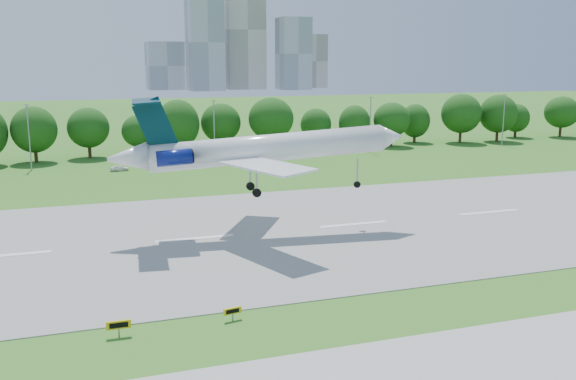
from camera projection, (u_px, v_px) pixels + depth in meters
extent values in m
plane|color=#2A6A1B|center=(254.00, 322.00, 50.48)|extent=(600.00, 600.00, 0.00)
cube|color=gray|center=(195.00, 239.00, 73.65)|extent=(400.00, 45.00, 0.08)
cylinder|color=#382314|center=(33.00, 153.00, 129.08)|extent=(0.70, 0.70, 3.60)
sphere|color=#184310|center=(32.00, 131.00, 128.20)|extent=(8.40, 8.40, 8.40)
cylinder|color=#382314|center=(227.00, 145.00, 141.76)|extent=(0.70, 0.70, 3.60)
sphere|color=#184310|center=(227.00, 125.00, 140.88)|extent=(8.40, 8.40, 8.40)
cylinder|color=#382314|center=(389.00, 138.00, 154.44)|extent=(0.70, 0.70, 3.60)
sphere|color=#184310|center=(389.00, 119.00, 153.56)|extent=(8.40, 8.40, 8.40)
cylinder|color=#382314|center=(526.00, 132.00, 167.12)|extent=(0.70, 0.70, 3.60)
sphere|color=#184310|center=(527.00, 115.00, 166.25)|extent=(8.40, 8.40, 8.40)
cylinder|color=gray|center=(29.00, 138.00, 118.97)|extent=(0.24, 0.24, 12.00)
cube|color=gray|center=(27.00, 105.00, 117.75)|extent=(0.90, 0.25, 0.18)
cylinder|color=gray|center=(214.00, 131.00, 130.06)|extent=(0.24, 0.24, 12.00)
cube|color=gray|center=(214.00, 101.00, 128.84)|extent=(0.90, 0.25, 0.18)
cylinder|color=gray|center=(370.00, 125.00, 141.16)|extent=(0.24, 0.24, 12.00)
cube|color=gray|center=(371.00, 98.00, 139.94)|extent=(0.90, 0.25, 0.18)
cylinder|color=gray|center=(503.00, 121.00, 152.26)|extent=(0.24, 0.24, 12.00)
cube|color=gray|center=(505.00, 95.00, 151.04)|extent=(0.90, 0.25, 0.18)
cube|color=#B2B2B7|center=(205.00, 43.00, 420.36)|extent=(22.00, 22.00, 62.00)
cube|color=beige|center=(243.00, 30.00, 441.98)|extent=(26.00, 26.00, 80.00)
cube|color=#B2B2B7|center=(293.00, 54.00, 436.15)|extent=(20.00, 20.00, 48.00)
cube|color=beige|center=(312.00, 61.00, 467.62)|extent=(18.00, 18.00, 38.00)
cube|color=#B2B2B7|center=(165.00, 66.00, 439.25)|extent=(24.00, 24.00, 32.00)
cylinder|color=white|center=(269.00, 148.00, 74.47)|extent=(27.80, 5.72, 4.81)
cone|color=white|center=(391.00, 137.00, 77.81)|extent=(3.39, 3.48, 3.37)
cone|color=white|center=(128.00, 158.00, 70.90)|extent=(4.85, 3.61, 3.46)
cube|color=white|center=(266.00, 166.00, 68.19)|extent=(8.34, 12.76, 0.50)
cube|color=white|center=(245.00, 150.00, 80.40)|extent=(9.96, 12.60, 0.50)
cube|color=#052C39|center=(155.00, 125.00, 70.90)|extent=(4.92, 0.90, 6.25)
cube|color=#052C39|center=(146.00, 101.00, 70.17)|extent=(3.72, 8.93, 0.37)
cylinder|color=navy|center=(174.00, 158.00, 69.74)|extent=(4.09, 2.09, 1.96)
cylinder|color=navy|center=(172.00, 152.00, 74.27)|extent=(4.09, 2.09, 1.96)
cylinder|color=gray|center=(357.00, 172.00, 77.65)|extent=(0.18, 0.18, 3.21)
cylinder|color=black|center=(357.00, 184.00, 77.97)|extent=(0.85, 0.35, 0.82)
cylinder|color=gray|center=(257.00, 179.00, 72.77)|extent=(0.22, 0.22, 3.21)
cylinder|color=black|center=(257.00, 193.00, 73.09)|extent=(1.04, 0.50, 1.01)
cylinder|color=gray|center=(250.00, 173.00, 76.61)|extent=(0.22, 0.22, 3.21)
cylinder|color=black|center=(250.00, 186.00, 76.93)|extent=(1.04, 0.50, 1.01)
cube|color=gray|center=(119.00, 332.00, 47.65)|extent=(0.12, 0.12, 0.79)
cube|color=#E5B70C|center=(119.00, 325.00, 47.53)|extent=(1.82, 0.23, 0.62)
cube|color=black|center=(119.00, 325.00, 47.42)|extent=(1.36, 0.04, 0.40)
cube|color=gray|center=(233.00, 316.00, 50.71)|extent=(0.11, 0.11, 0.65)
cube|color=#E5B70C|center=(233.00, 311.00, 50.61)|extent=(1.50, 0.43, 0.51)
cube|color=black|center=(233.00, 311.00, 50.52)|extent=(1.10, 0.22, 0.33)
imported|color=white|center=(119.00, 168.00, 118.60)|extent=(3.44, 1.66, 1.13)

